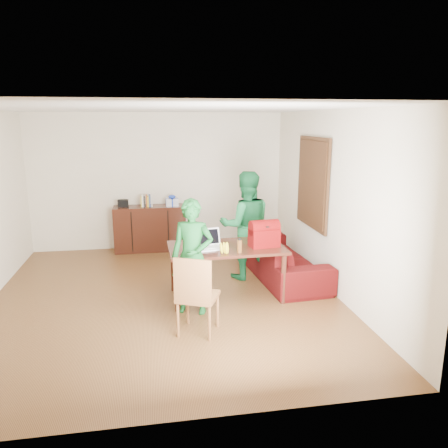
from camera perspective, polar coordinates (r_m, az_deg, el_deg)
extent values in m
cube|color=#422510|center=(6.59, -7.58, -9.93)|extent=(5.00, 5.50, 0.10)
cube|color=white|center=(6.06, -8.42, 15.19)|extent=(5.00, 5.50, 0.10)
cube|color=beige|center=(8.93, -8.57, 5.54)|extent=(5.00, 0.10, 2.70)
cube|color=beige|center=(3.47, -6.46, -6.81)|extent=(5.00, 0.10, 2.70)
cube|color=beige|center=(6.74, 14.26, 2.76)|extent=(0.10, 5.50, 2.70)
cube|color=#3F2614|center=(7.31, 11.50, 5.30)|extent=(0.04, 1.28, 1.48)
cube|color=#472C15|center=(7.30, 11.28, 5.30)|extent=(0.01, 1.18, 1.36)
cube|color=black|center=(8.82, -9.62, -0.56)|extent=(1.40, 0.45, 0.90)
cube|color=black|center=(8.72, -13.04, 2.63)|extent=(0.20, 0.14, 0.14)
cube|color=silver|center=(8.72, -6.79, 2.87)|extent=(0.24, 0.22, 0.14)
ellipsoid|color=#1B3AB5|center=(8.70, -6.81, 3.56)|extent=(0.14, 0.14, 0.07)
cube|color=black|center=(6.30, 0.31, -3.11)|extent=(1.67, 0.96, 0.04)
cylinder|color=black|center=(5.97, -6.12, -8.08)|extent=(0.07, 0.07, 0.74)
cylinder|color=black|center=(6.25, 7.77, -7.12)|extent=(0.07, 0.07, 0.74)
cylinder|color=black|center=(6.69, -6.66, -5.69)|extent=(0.07, 0.07, 0.74)
cylinder|color=black|center=(6.94, 5.78, -4.96)|extent=(0.07, 0.07, 0.74)
cube|color=brown|center=(5.36, -3.43, -9.44)|extent=(0.59, 0.58, 0.05)
cube|color=brown|center=(5.09, -4.14, -7.37)|extent=(0.43, 0.21, 0.52)
imported|color=#135922|center=(5.83, -4.15, -4.29)|extent=(0.66, 0.53, 1.56)
imported|color=#145E2F|center=(7.09, 2.86, -0.19)|extent=(0.89, 0.71, 1.77)
cube|color=white|center=(6.18, -1.70, -3.16)|extent=(0.40, 0.31, 0.02)
cube|color=black|center=(6.14, -1.71, -1.98)|extent=(0.38, 0.15, 0.23)
cylinder|color=brown|center=(5.98, 2.04, -2.82)|extent=(0.08, 0.08, 0.20)
cube|color=#6F0807|center=(6.28, 5.27, -1.58)|extent=(0.44, 0.29, 0.31)
imported|color=#370710|center=(7.37, 7.49, -4.22)|extent=(1.05, 2.33, 0.66)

